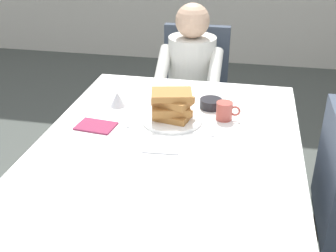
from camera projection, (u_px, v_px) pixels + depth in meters
name	position (u px, v px, depth m)	size (l,w,h in m)	color
dining_table_main	(168.00, 162.00, 1.82)	(1.12, 1.52, 0.74)	white
chair_diner	(194.00, 87.00, 2.90)	(0.44, 0.45, 0.93)	#384251
diner_person	(191.00, 76.00, 2.71)	(0.40, 0.43, 1.12)	silver
plate_breakfast	(172.00, 119.00, 1.97)	(0.28, 0.28, 0.02)	white
breakfast_stack	(172.00, 105.00, 1.93)	(0.21, 0.18, 0.13)	#A36B33
cup_coffee	(225.00, 111.00, 1.97)	(0.11, 0.08, 0.08)	#B24C42
bowl_butter	(211.00, 103.00, 2.09)	(0.11, 0.11, 0.04)	black
syrup_pitcher	(118.00, 99.00, 2.10)	(0.08, 0.08, 0.07)	silver
fork_left_of_plate	(131.00, 119.00, 1.98)	(0.18, 0.01, 0.01)	silver
knife_right_of_plate	(212.00, 126.00, 1.92)	(0.20, 0.01, 0.01)	silver
spoon_near_edge	(160.00, 153.00, 1.71)	(0.15, 0.01, 0.01)	silver
napkin_folded	(96.00, 126.00, 1.91)	(0.17, 0.12, 0.01)	#8C2D4C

